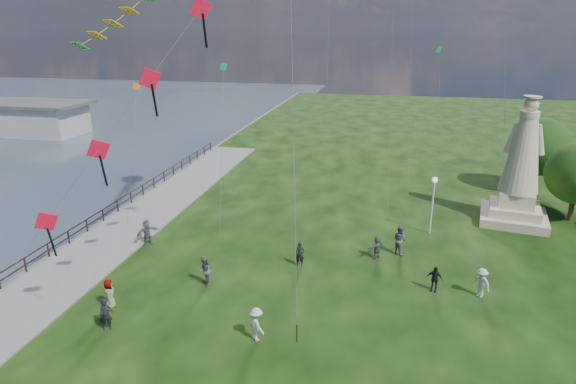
% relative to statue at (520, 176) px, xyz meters
% --- Properties ---
extents(waterfront, '(200.00, 200.00, 1.51)m').
position_rel_statue_xyz_m(waterfront, '(-28.64, -11.67, -3.56)').
color(waterfront, '#384554').
rests_on(waterfront, ground).
extents(statue, '(5.25, 5.25, 9.25)m').
position_rel_statue_xyz_m(statue, '(0.00, 0.00, 0.00)').
color(statue, '#C3B094').
rests_on(statue, ground).
extents(lamppost, '(0.38, 0.38, 4.14)m').
position_rel_statue_xyz_m(lamppost, '(-6.20, -3.67, -0.51)').
color(lamppost, silver).
rests_on(lamppost, ground).
extents(tree_row, '(8.93, 13.44, 6.48)m').
position_rel_statue_xyz_m(tree_row, '(4.22, 4.03, 0.20)').
color(tree_row, '#382314').
rests_on(tree_row, ground).
extents(person_0, '(0.69, 0.60, 1.60)m').
position_rel_statue_xyz_m(person_0, '(-21.96, -18.63, -2.70)').
color(person_0, black).
rests_on(person_0, ground).
extents(person_1, '(0.85, 0.99, 1.74)m').
position_rel_statue_xyz_m(person_1, '(-18.92, -13.74, -2.62)').
color(person_1, '#595960').
rests_on(person_1, ground).
extents(person_2, '(1.16, 1.11, 1.64)m').
position_rel_statue_xyz_m(person_2, '(-14.75, -17.91, -2.67)').
color(person_2, silver).
rests_on(person_2, ground).
extents(person_5, '(1.43, 1.71, 1.71)m').
position_rel_statue_xyz_m(person_5, '(-24.67, -9.42, -2.64)').
color(person_5, '#595960').
rests_on(person_5, ground).
extents(person_6, '(0.59, 0.40, 1.56)m').
position_rel_statue_xyz_m(person_6, '(-14.17, -10.35, -2.71)').
color(person_6, black).
rests_on(person_6, ground).
extents(person_7, '(1.04, 1.05, 1.89)m').
position_rel_statue_xyz_m(person_7, '(-8.31, -7.31, -2.55)').
color(person_7, '#595960').
rests_on(person_7, ground).
extents(person_8, '(1.14, 1.15, 1.66)m').
position_rel_statue_xyz_m(person_8, '(-4.08, -11.73, -2.67)').
color(person_8, silver).
rests_on(person_8, ground).
extents(person_9, '(0.95, 0.64, 1.48)m').
position_rel_statue_xyz_m(person_9, '(-6.46, -11.64, -2.76)').
color(person_9, black).
rests_on(person_9, ground).
extents(person_10, '(0.76, 0.93, 1.65)m').
position_rel_statue_xyz_m(person_10, '(-22.78, -16.99, -2.67)').
color(person_10, '#595960').
rests_on(person_10, ground).
extents(person_11, '(1.26, 1.48, 1.49)m').
position_rel_statue_xyz_m(person_11, '(-9.69, -8.28, -2.75)').
color(person_11, '#595960').
rests_on(person_11, ground).
extents(red_kite_train, '(11.23, 9.35, 17.97)m').
position_rel_statue_xyz_m(red_kite_train, '(-20.19, -16.07, 7.60)').
color(red_kite_train, black).
rests_on(red_kite_train, ground).
extents(small_kites, '(32.61, 16.00, 23.21)m').
position_rel_statue_xyz_m(small_kites, '(-10.66, 2.10, 9.72)').
color(small_kites, teal).
rests_on(small_kites, ground).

